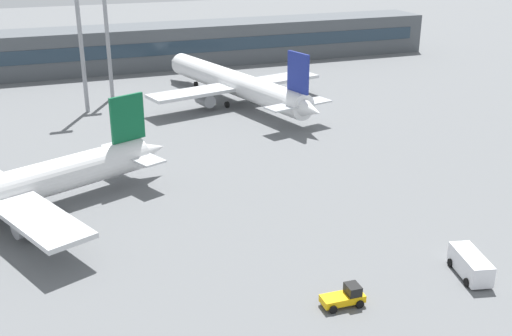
{
  "coord_description": "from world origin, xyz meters",
  "views": [
    {
      "loc": [
        -29.81,
        -22.44,
        29.04
      ],
      "look_at": [
        -6.21,
        40.0,
        3.0
      ],
      "focal_mm": 43.33,
      "sensor_mm": 36.0,
      "label": 1
    }
  ],
  "objects_px": {
    "airplane_far": "(233,82)",
    "floodlight_tower_east": "(79,28)",
    "baggage_tug_yellow": "(345,296)",
    "floodlight_tower_west": "(106,22)",
    "service_van_white": "(470,264)"
  },
  "relations": [
    {
      "from": "floodlight_tower_west",
      "to": "floodlight_tower_east",
      "type": "distance_m",
      "value": 9.32
    },
    {
      "from": "airplane_far",
      "to": "baggage_tug_yellow",
      "type": "bearing_deg",
      "value": -100.53
    },
    {
      "from": "airplane_far",
      "to": "floodlight_tower_west",
      "type": "bearing_deg",
      "value": 151.75
    },
    {
      "from": "baggage_tug_yellow",
      "to": "service_van_white",
      "type": "relative_size",
      "value": 0.66
    },
    {
      "from": "airplane_far",
      "to": "floodlight_tower_east",
      "type": "distance_m",
      "value": 27.18
    },
    {
      "from": "service_van_white",
      "to": "floodlight_tower_east",
      "type": "xyz_separation_m",
      "value": [
        -25.82,
        66.12,
        12.79
      ]
    },
    {
      "from": "baggage_tug_yellow",
      "to": "floodlight_tower_east",
      "type": "bearing_deg",
      "value": 101.25
    },
    {
      "from": "floodlight_tower_east",
      "to": "floodlight_tower_west",
      "type": "bearing_deg",
      "value": 55.42
    },
    {
      "from": "floodlight_tower_west",
      "to": "service_van_white",
      "type": "bearing_deg",
      "value": -74.44
    },
    {
      "from": "airplane_far",
      "to": "service_van_white",
      "type": "height_order",
      "value": "airplane_far"
    },
    {
      "from": "floodlight_tower_west",
      "to": "floodlight_tower_east",
      "type": "bearing_deg",
      "value": -124.58
    },
    {
      "from": "airplane_far",
      "to": "floodlight_tower_east",
      "type": "bearing_deg",
      "value": 173.34
    },
    {
      "from": "floodlight_tower_west",
      "to": "baggage_tug_yellow",
      "type": "bearing_deg",
      "value": -83.9
    },
    {
      "from": "airplane_far",
      "to": "floodlight_tower_east",
      "type": "height_order",
      "value": "floodlight_tower_east"
    },
    {
      "from": "baggage_tug_yellow",
      "to": "floodlight_tower_west",
      "type": "height_order",
      "value": "floodlight_tower_west"
    }
  ]
}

